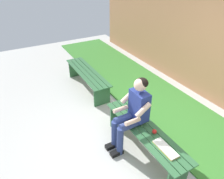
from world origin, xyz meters
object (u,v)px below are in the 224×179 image
at_px(bench_near, 144,134).
at_px(person_seated, 132,112).
at_px(bench_far, 87,76).
at_px(book_open, 166,149).
at_px(apple, 154,132).

height_order(bench_near, person_seated, person_seated).
bearing_deg(bench_near, bench_far, -0.00).
height_order(bench_near, book_open, book_open).
height_order(apple, book_open, apple).
bearing_deg(bench_far, book_open, -179.97).
bearing_deg(bench_far, person_seated, 177.21).
relative_size(bench_near, bench_far, 0.99).
relative_size(bench_near, book_open, 4.40).
xyz_separation_m(apple, book_open, (-0.33, 0.06, -0.03)).
relative_size(bench_near, apple, 24.47).
height_order(person_seated, apple, person_seated).
xyz_separation_m(person_seated, book_open, (-0.71, -0.10, -0.22)).
height_order(person_seated, book_open, person_seated).
bearing_deg(person_seated, apple, -156.14).
bearing_deg(book_open, apple, -10.31).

